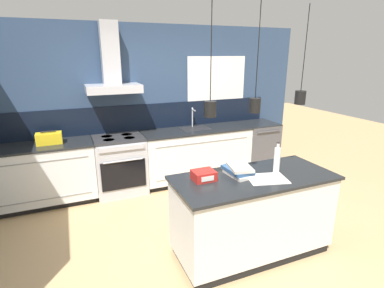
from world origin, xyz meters
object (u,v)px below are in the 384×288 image
(book_stack, at_px, (239,170))
(dishwasher, at_px, (257,146))
(oven_range, at_px, (120,165))
(red_supply_box, at_px, (204,175))
(bottle_on_island, at_px, (277,160))
(yellow_toolbox, at_px, (49,138))

(book_stack, bearing_deg, dishwasher, 50.81)
(oven_range, relative_size, red_supply_box, 4.07)
(dishwasher, distance_m, book_stack, 2.65)
(dishwasher, relative_size, red_supply_box, 4.07)
(red_supply_box, bearing_deg, oven_range, 104.97)
(dishwasher, height_order, bottle_on_island, bottle_on_island)
(dishwasher, bearing_deg, book_stack, -129.19)
(oven_range, distance_m, dishwasher, 2.57)
(bottle_on_island, distance_m, red_supply_box, 0.81)
(red_supply_box, bearing_deg, dishwasher, 44.37)
(oven_range, bearing_deg, book_stack, -65.23)
(book_stack, relative_size, yellow_toolbox, 1.07)
(red_supply_box, bearing_deg, bottle_on_island, -9.41)
(yellow_toolbox, bearing_deg, oven_range, -0.26)
(bottle_on_island, bearing_deg, yellow_toolbox, 137.01)
(oven_range, relative_size, bottle_on_island, 2.64)
(dishwasher, distance_m, yellow_toolbox, 3.57)
(dishwasher, height_order, yellow_toolbox, yellow_toolbox)
(yellow_toolbox, bearing_deg, dishwasher, -0.00)
(oven_range, height_order, book_stack, book_stack)
(dishwasher, relative_size, book_stack, 2.51)
(oven_range, xyz_separation_m, yellow_toolbox, (-0.96, 0.00, 0.54))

